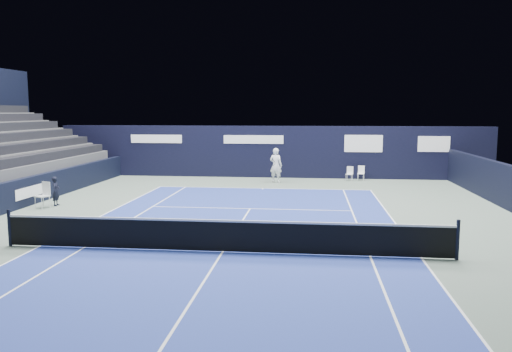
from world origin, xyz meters
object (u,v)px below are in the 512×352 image
at_px(tennis_net, 222,235).
at_px(folding_chair_back_a, 350,171).
at_px(tennis_player, 276,165).
at_px(line_judge_chair, 44,193).
at_px(folding_chair_back_b, 361,172).

bearing_deg(tennis_net, folding_chair_back_a, 73.08).
bearing_deg(tennis_player, line_judge_chair, -136.81).
distance_m(folding_chair_back_a, line_judge_chair, 16.40).
bearing_deg(folding_chair_back_b, tennis_player, -150.52).
height_order(folding_chair_back_a, tennis_player, tennis_player).
xyz_separation_m(line_judge_chair, tennis_player, (9.02, 8.47, 0.36)).
bearing_deg(folding_chair_back_a, line_judge_chair, -126.00).
relative_size(folding_chair_back_a, folding_chair_back_b, 0.97).
xyz_separation_m(folding_chair_back_a, line_judge_chair, (-13.22, -9.72, 0.06)).
xyz_separation_m(tennis_net, tennis_player, (0.50, 14.20, 0.46)).
bearing_deg(line_judge_chair, folding_chair_back_a, 59.39).
relative_size(folding_chair_back_a, tennis_net, 0.06).
relative_size(line_judge_chair, tennis_net, 0.08).
bearing_deg(tennis_player, folding_chair_back_a, 16.55).
bearing_deg(line_judge_chair, tennis_player, 66.26).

